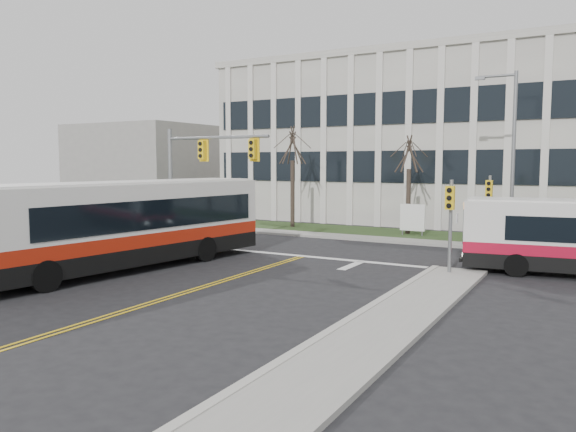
# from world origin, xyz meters

# --- Properties ---
(ground) EXTENTS (120.00, 120.00, 0.00)m
(ground) POSITION_xyz_m (0.00, 0.00, 0.00)
(ground) COLOR black
(ground) RESTS_ON ground
(sidewalk_east) EXTENTS (2.00, 26.00, 0.14)m
(sidewalk_east) POSITION_xyz_m (7.50, -5.00, 0.07)
(sidewalk_east) COLOR #9E9B93
(sidewalk_east) RESTS_ON ground
(sidewalk_cross) EXTENTS (44.00, 1.60, 0.14)m
(sidewalk_cross) POSITION_xyz_m (5.00, 15.20, 0.07)
(sidewalk_cross) COLOR #9E9B93
(sidewalk_cross) RESTS_ON ground
(building_lawn) EXTENTS (44.00, 5.00, 0.12)m
(building_lawn) POSITION_xyz_m (5.00, 18.00, 0.06)
(building_lawn) COLOR #29411C
(building_lawn) RESTS_ON ground
(office_building) EXTENTS (40.00, 16.00, 12.00)m
(office_building) POSITION_xyz_m (5.00, 30.00, 6.00)
(office_building) COLOR beige
(office_building) RESTS_ON ground
(building_annex) EXTENTS (12.00, 12.00, 8.00)m
(building_annex) POSITION_xyz_m (-26.00, 26.00, 4.00)
(building_annex) COLOR #9E9B93
(building_annex) RESTS_ON ground
(mast_arm_signal) EXTENTS (6.11, 0.38, 6.20)m
(mast_arm_signal) POSITION_xyz_m (-5.62, 7.16, 4.26)
(mast_arm_signal) COLOR slate
(mast_arm_signal) RESTS_ON ground
(signal_pole_near) EXTENTS (0.34, 0.39, 3.80)m
(signal_pole_near) POSITION_xyz_m (7.20, 6.90, 2.50)
(signal_pole_near) COLOR slate
(signal_pole_near) RESTS_ON ground
(signal_pole_far) EXTENTS (0.34, 0.39, 3.80)m
(signal_pole_far) POSITION_xyz_m (7.20, 15.40, 2.50)
(signal_pole_far) COLOR slate
(signal_pole_far) RESTS_ON ground
(streetlight) EXTENTS (2.15, 0.25, 9.20)m
(streetlight) POSITION_xyz_m (8.03, 16.20, 5.19)
(streetlight) COLOR slate
(streetlight) RESTS_ON ground
(directory_sign) EXTENTS (1.50, 0.12, 2.00)m
(directory_sign) POSITION_xyz_m (2.50, 17.50, 1.17)
(directory_sign) COLOR slate
(directory_sign) RESTS_ON ground
(tree_left) EXTENTS (1.80, 1.80, 7.70)m
(tree_left) POSITION_xyz_m (-6.00, 18.00, 5.51)
(tree_left) COLOR #42352B
(tree_left) RESTS_ON ground
(tree_mid) EXTENTS (1.80, 1.80, 6.82)m
(tree_mid) POSITION_xyz_m (2.00, 18.20, 4.88)
(tree_mid) COLOR #42352B
(tree_mid) RESTS_ON ground
(bus_main) EXTENTS (4.70, 13.79, 3.61)m
(bus_main) POSITION_xyz_m (-5.00, 1.62, 1.80)
(bus_main) COLOR silver
(bus_main) RESTS_ON ground
(newspaper_box_red) EXTENTS (0.59, 0.56, 0.95)m
(newspaper_box_red) POSITION_xyz_m (-7.29, -1.59, 0.47)
(newspaper_box_red) COLOR #A51529
(newspaper_box_red) RESTS_ON ground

